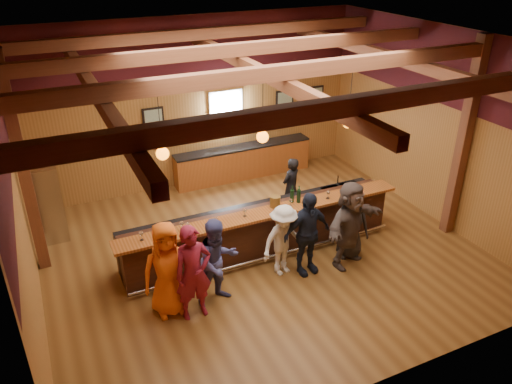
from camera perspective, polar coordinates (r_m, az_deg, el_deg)
room at (r=9.66m, az=0.62°, el=9.27°), size 9.04×9.00×4.52m
bar_counter at (r=10.88m, az=0.42°, el=-4.20°), size 6.30×1.07×1.11m
back_bar_cabinet at (r=14.22m, az=-1.46°, el=3.49°), size 4.00×0.52×0.95m
window at (r=13.72m, az=-3.47°, el=9.58°), size 0.95×0.09×0.95m
framed_pictures at (r=14.02m, az=-0.13°, el=10.24°), size 5.35×0.05×0.45m
wine_shelves at (r=13.80m, az=-3.32°, el=7.81°), size 3.00×0.18×0.30m
pendant_lights at (r=9.78m, az=0.75°, el=6.37°), size 4.24×0.24×1.37m
stainless_fridge at (r=12.05m, az=-22.90°, el=-1.15°), size 0.70×0.70×1.80m
customer_orange at (r=9.08m, az=-10.09°, el=-8.68°), size 0.92×0.61×1.85m
customer_redvest at (r=8.93m, az=-7.18°, el=-9.16°), size 0.68×0.46×1.84m
customer_denim at (r=9.24m, az=-4.40°, el=-7.97°), size 0.95×0.80×1.75m
customer_white at (r=10.02m, az=3.14°, el=-5.55°), size 1.10×0.76×1.55m
customer_navy at (r=10.02m, az=5.83°, el=-4.76°), size 1.09×0.52×1.81m
customer_brown at (r=10.38m, az=10.64°, el=-3.64°), size 1.84×1.15×1.89m
customer_dark at (r=10.74m, az=10.86°, el=-3.76°), size 0.86×0.73×1.50m
bartender at (r=12.12m, az=3.99°, el=0.52°), size 0.65×0.55×1.52m
ice_bucket at (r=10.47m, az=2.20°, el=-1.08°), size 0.22×0.22×0.24m
bottle_a at (r=10.66m, az=4.15°, el=-0.43°), size 0.08×0.08×0.38m
bottle_b at (r=10.65m, az=4.91°, el=-0.45°), size 0.08×0.08×0.39m
glass_a at (r=9.56m, az=-12.98°, el=-4.70°), size 0.08×0.08×0.19m
glass_b at (r=9.73m, az=-8.48°, el=-3.61°), size 0.09×0.09×0.20m
glass_c at (r=9.70m, az=-7.83°, el=-3.74°), size 0.08×0.08×0.18m
glass_d at (r=9.81m, az=-4.56°, el=-3.19°), size 0.08×0.08×0.18m
glass_e at (r=10.10m, az=-1.30°, el=-2.14°), size 0.08×0.08×0.18m
glass_f at (r=10.51m, az=3.97°, el=-1.01°), size 0.08×0.08×0.17m
glass_g at (r=10.89m, az=8.24°, el=-0.10°), size 0.08×0.08×0.19m
glass_h at (r=11.22m, az=10.86°, el=0.44°), size 0.07×0.07×0.16m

